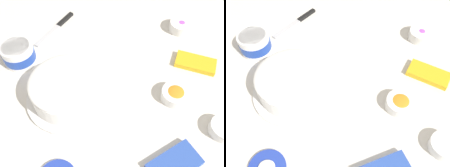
{
  "view_description": "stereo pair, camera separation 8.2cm",
  "coord_description": "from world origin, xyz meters",
  "views": [
    {
      "loc": [
        0.13,
        0.5,
        0.7
      ],
      "look_at": [
        0.08,
        0.01,
        0.04
      ],
      "focal_mm": 39.42,
      "sensor_mm": 36.0,
      "label": 1
    },
    {
      "loc": [
        0.05,
        0.5,
        0.7
      ],
      "look_at": [
        0.08,
        0.01,
        0.04
      ],
      "focal_mm": 39.42,
      "sensor_mm": 36.0,
      "label": 2
    }
  ],
  "objects": [
    {
      "name": "sprinkle_bowl_orange",
      "position": [
        -0.12,
        0.07,
        0.02
      ],
      "size": [
        0.09,
        0.09,
        0.04
      ],
      "color": "white",
      "rests_on": "ground_plane"
    },
    {
      "name": "candy_box_upper",
      "position": [
        -0.24,
        -0.07,
        0.01
      ],
      "size": [
        0.16,
        0.13,
        0.02
      ],
      "primitive_type": "cube",
      "rotation": [
        0.0,
        0.0,
        -0.45
      ],
      "color": "yellow",
      "rests_on": "ground_plane"
    },
    {
      "name": "frosting_tub",
      "position": [
        0.41,
        -0.16,
        0.04
      ],
      "size": [
        0.12,
        0.12,
        0.08
      ],
      "color": "white",
      "rests_on": "ground_plane"
    },
    {
      "name": "frosted_cake",
      "position": [
        0.23,
        0.03,
        0.05
      ],
      "size": [
        0.27,
        0.27,
        0.11
      ],
      "color": "white",
      "rests_on": "ground_plane"
    },
    {
      "name": "spreading_knife",
      "position": [
        0.27,
        -0.34,
        0.01
      ],
      "size": [
        0.16,
        0.2,
        0.01
      ],
      "color": "silver",
      "rests_on": "ground_plane"
    },
    {
      "name": "ground_plane",
      "position": [
        0.0,
        0.0,
        0.0
      ],
      "size": [
        1.54,
        1.54,
        0.0
      ],
      "primitive_type": "plane",
      "color": "silver"
    },
    {
      "name": "sprinkle_bowl_rainbow",
      "position": [
        -0.24,
        -0.26,
        0.02
      ],
      "size": [
        0.09,
        0.09,
        0.04
      ],
      "color": "white",
      "rests_on": "ground_plane"
    },
    {
      "name": "sprinkle_bowl_yellow",
      "position": [
        -0.24,
        0.2,
        0.02
      ],
      "size": [
        0.08,
        0.08,
        0.03
      ],
      "color": "white",
      "rests_on": "ground_plane"
    }
  ]
}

